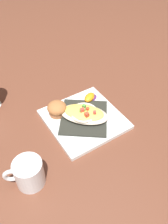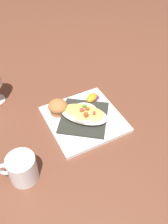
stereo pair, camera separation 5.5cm
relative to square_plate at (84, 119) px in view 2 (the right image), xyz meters
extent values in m
plane|color=brown|center=(0.00, 0.00, -0.01)|extent=(2.60, 2.60, 0.00)
cube|color=white|center=(0.00, 0.00, 0.00)|extent=(0.30, 0.30, 0.01)
cube|color=#2A2C25|center=(0.00, 0.00, 0.01)|extent=(0.23, 0.22, 0.01)
ellipsoid|color=beige|center=(0.00, 0.00, 0.03)|extent=(0.18, 0.20, 0.03)
torus|color=beige|center=(0.00, 0.00, 0.03)|extent=(0.14, 0.14, 0.01)
ellipsoid|color=#F2D857|center=(0.00, 0.00, 0.04)|extent=(0.15, 0.16, 0.02)
cube|color=#CC4B38|center=(0.00, -0.01, 0.05)|extent=(0.01, 0.01, 0.01)
cube|color=#D6472B|center=(0.03, 0.00, 0.05)|extent=(0.02, 0.02, 0.01)
cube|color=green|center=(0.00, -0.01, 0.05)|extent=(0.01, 0.01, 0.01)
cube|color=#519F3D|center=(-0.02, 0.01, 0.05)|extent=(0.02, 0.02, 0.01)
cube|color=#D64629|center=(0.00, 0.01, 0.05)|extent=(0.01, 0.01, 0.01)
cube|color=#CB453B|center=(0.03, 0.03, 0.05)|extent=(0.01, 0.01, 0.01)
cube|color=#D64638|center=(0.00, -0.01, 0.05)|extent=(0.01, 0.01, 0.01)
cube|color=green|center=(0.00, 0.00, 0.05)|extent=(0.01, 0.01, 0.01)
cube|color=#B15B2E|center=(0.00, 0.00, 0.05)|extent=(0.01, 0.01, 0.01)
cylinder|color=#A6643C|center=(-0.05, -0.08, 0.02)|extent=(0.06, 0.06, 0.02)
ellipsoid|color=#A86A3A|center=(-0.05, -0.08, 0.04)|extent=(0.07, 0.07, 0.04)
ellipsoid|color=#4C0F23|center=(-0.05, -0.08, 0.05)|extent=(0.03, 0.03, 0.01)
ellipsoid|color=#5A2867|center=(-0.09, 0.06, 0.01)|extent=(0.06, 0.06, 0.01)
ellipsoid|color=orange|center=(-0.08, 0.05, 0.02)|extent=(0.06, 0.06, 0.02)
cylinder|color=white|center=(0.17, -0.23, 0.04)|extent=(0.08, 0.08, 0.09)
torus|color=white|center=(0.16, -0.28, 0.04)|extent=(0.02, 0.05, 0.05)
cylinder|color=#4C2D14|center=(0.17, -0.23, 0.02)|extent=(0.07, 0.07, 0.05)
camera|label=1|loc=(0.56, -0.21, 0.64)|focal=38.91mm
camera|label=2|loc=(0.58, -0.16, 0.64)|focal=38.91mm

